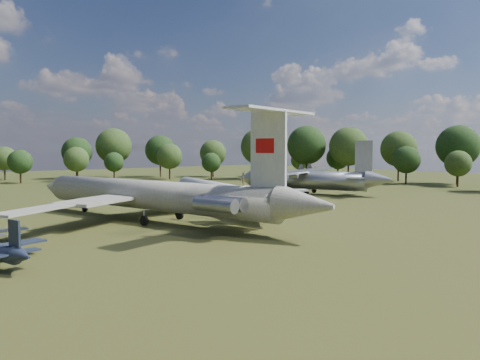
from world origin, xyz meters
TOP-DOWN VIEW (x-y plane):
  - ground at (0.00, 0.00)m, footprint 300.00×300.00m
  - il62_airliner at (-1.32, -0.29)m, footprint 55.50×64.88m
  - tu104_jet at (13.03, 3.83)m, footprint 41.87×49.82m
  - an12_transport at (42.80, 12.04)m, footprint 44.93×47.12m
  - person_on_il62 at (2.44, -15.21)m, footprint 0.68×0.65m

SIDE VIEW (x-z plane):
  - ground at x=0.00m, z-range 0.00..0.00m
  - tu104_jet at x=13.03m, z-range 0.00..4.33m
  - an12_transport at x=42.80m, z-range 0.00..4.92m
  - il62_airliner at x=-1.32m, z-range 0.00..5.50m
  - person_on_il62 at x=2.44m, z-range 5.50..7.07m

